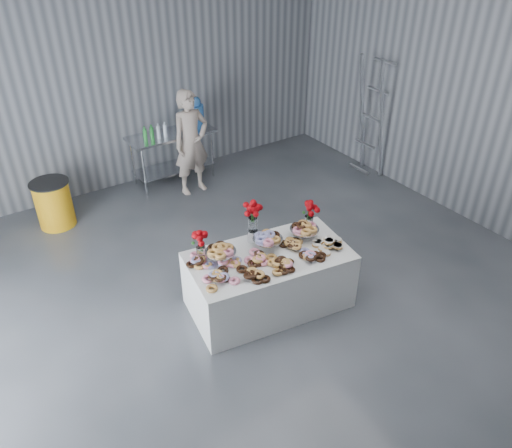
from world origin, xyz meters
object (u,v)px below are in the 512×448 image
Objects in this scene: display_table at (269,280)px; stepladder at (371,118)px; prep_table at (172,148)px; water_jug at (196,114)px; person at (191,143)px; trash_barrel at (54,204)px.

stepladder reaches higher than display_table.
display_table is 1.27× the size of prep_table.
person is (-0.38, -0.53, -0.26)m from water_jug.
display_table is 4.10m from stepladder.
prep_table is 0.73m from water_jug.
person reaches higher than water_jug.
stepladder is at bearing -33.69° from water_jug.
prep_table is (0.49, 3.66, 0.24)m from display_table.
trash_barrel is (-1.68, 3.32, -0.00)m from display_table.
prep_table is 0.85× the size of person.
trash_barrel is at bearing -172.72° from water_jug.
water_jug is 3.06m from stepladder.
stepladder is at bearing -29.12° from prep_table.
person is 0.83× the size of stepladder.
stepladder is (2.93, -1.17, 0.19)m from person.
display_table is at bearing -97.65° from prep_table.
display_table is 3.43× the size of water_jug.
trash_barrel is (-2.17, -0.34, -0.25)m from prep_table.
water_jug is 0.26× the size of stepladder.
prep_table is 2.02× the size of trash_barrel.
prep_table is at bearing 180.00° from water_jug.
person is 2.39× the size of trash_barrel.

